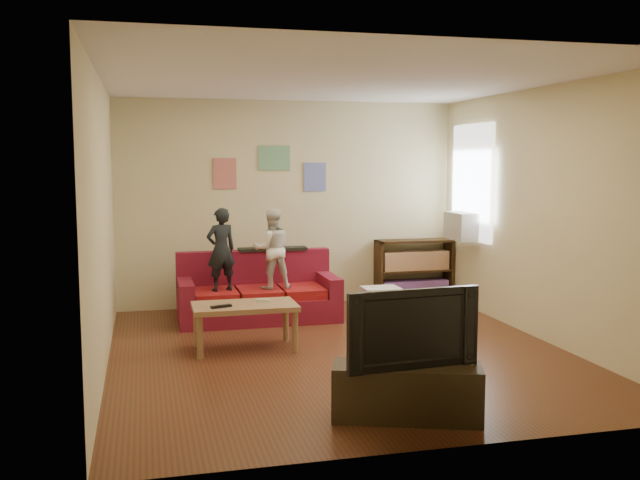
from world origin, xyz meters
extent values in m
cube|color=brown|center=(0.00, 0.00, -0.01)|extent=(4.50, 5.00, 0.01)
cube|color=white|center=(0.00, 0.00, 2.71)|extent=(4.50, 5.00, 0.01)
cube|color=beige|center=(0.00, 2.50, 1.35)|extent=(4.50, 0.01, 2.70)
cube|color=beige|center=(0.00, -2.50, 1.35)|extent=(4.50, 0.01, 2.70)
cube|color=beige|center=(-2.25, 0.00, 1.35)|extent=(0.01, 5.00, 2.70)
cube|color=beige|center=(2.25, 0.00, 1.35)|extent=(0.01, 5.00, 2.70)
cube|color=maroon|center=(-0.56, 1.61, 0.14)|extent=(1.90, 0.86, 0.29)
cube|color=maroon|center=(-0.56, 1.96, 0.55)|extent=(1.90, 0.17, 0.52)
cube|color=maroon|center=(-1.43, 1.61, 0.40)|extent=(0.17, 0.86, 0.24)
cube|color=maroon|center=(0.30, 1.61, 0.40)|extent=(0.17, 0.86, 0.24)
cube|color=maroon|center=(-1.08, 1.55, 0.34)|extent=(0.49, 0.65, 0.11)
cube|color=maroon|center=(-0.56, 1.55, 0.34)|extent=(0.49, 0.65, 0.11)
cube|color=maroon|center=(-0.04, 1.55, 0.34)|extent=(0.49, 0.65, 0.11)
cube|color=black|center=(-0.33, 1.96, 0.82)|extent=(0.86, 0.21, 0.04)
imported|color=black|center=(-1.01, 1.51, 0.89)|extent=(0.41, 0.33, 0.97)
imported|color=silver|center=(-0.41, 1.51, 0.88)|extent=(0.49, 0.40, 0.96)
cube|color=#9E7850|center=(-0.91, 0.33, 0.45)|extent=(1.05, 0.58, 0.05)
cylinder|color=#9E7850|center=(-1.38, 0.09, 0.21)|extent=(0.06, 0.06, 0.42)
cylinder|color=#9E7850|center=(-0.44, 0.09, 0.21)|extent=(0.06, 0.06, 0.42)
cylinder|color=#9E7850|center=(-1.38, 0.56, 0.21)|extent=(0.06, 0.06, 0.42)
cylinder|color=#9E7850|center=(-0.44, 0.56, 0.21)|extent=(0.06, 0.06, 0.42)
cube|color=black|center=(-1.16, 0.21, 0.48)|extent=(0.22, 0.12, 0.02)
cube|color=silver|center=(-0.71, 0.38, 0.49)|extent=(0.15, 0.08, 0.03)
cube|color=#311F0D|center=(1.19, 2.30, 0.42)|extent=(0.03, 0.32, 0.84)
cube|color=#311F0D|center=(2.21, 2.30, 0.42)|extent=(0.03, 0.32, 0.84)
cube|color=#311F0D|center=(1.70, 2.30, 0.02)|extent=(1.05, 0.32, 0.03)
cube|color=#311F0D|center=(1.70, 2.30, 0.83)|extent=(1.05, 0.32, 0.03)
cube|color=#311F0D|center=(1.70, 2.30, 0.42)|extent=(0.99, 0.32, 0.03)
cube|color=#653F8C|center=(1.70, 2.30, 0.16)|extent=(0.93, 0.27, 0.25)
cube|color=olive|center=(1.70, 2.30, 0.56)|extent=(0.93, 0.27, 0.25)
cube|color=white|center=(2.22, 1.65, 1.64)|extent=(0.04, 1.08, 1.48)
cube|color=#B7B2A3|center=(2.10, 1.65, 1.08)|extent=(0.28, 0.55, 0.35)
cube|color=#D87266|center=(-0.85, 2.48, 1.75)|extent=(0.30, 0.01, 0.40)
cube|color=#72B27F|center=(-0.20, 2.48, 1.95)|extent=(0.42, 0.01, 0.32)
cube|color=#727FCC|center=(0.35, 2.48, 1.70)|extent=(0.30, 0.01, 0.38)
cube|color=white|center=(1.02, 1.70, 0.13)|extent=(0.44, 0.33, 0.26)
cube|color=white|center=(1.02, 1.70, 0.29)|extent=(0.46, 0.35, 0.06)
cube|color=black|center=(1.02, 1.53, 0.14)|extent=(0.20, 0.00, 0.07)
cube|color=#3A2E1C|center=(-0.01, -1.93, 0.21)|extent=(1.16, 0.71, 0.41)
imported|color=black|center=(-0.01, -1.93, 0.71)|extent=(1.04, 0.22, 0.59)
sphere|color=silver|center=(0.32, 1.43, 0.05)|extent=(0.10, 0.10, 0.09)
camera|label=1|loc=(-1.88, -6.76, 1.93)|focal=40.00mm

